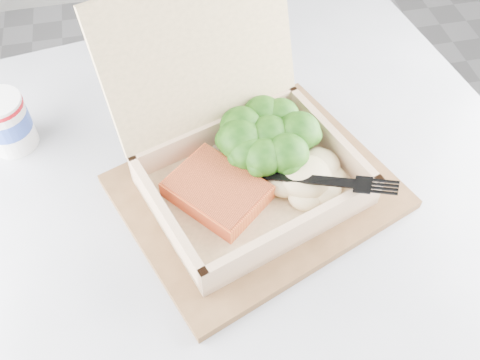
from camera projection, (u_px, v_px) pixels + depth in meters
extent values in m
cylinder|color=black|center=(243.00, 324.00, 0.97)|extent=(0.08, 0.08, 0.70)
cube|color=#A9AAB3|center=(244.00, 212.00, 0.68)|extent=(0.90, 0.90, 0.03)
cube|color=brown|center=(257.00, 191.00, 0.68)|extent=(0.39, 0.35, 0.01)
cube|color=tan|center=(253.00, 189.00, 0.66)|extent=(0.29, 0.26, 0.01)
cube|color=tan|center=(167.00, 222.00, 0.61)|extent=(0.07, 0.18, 0.05)
cube|color=tan|center=(330.00, 143.00, 0.69)|extent=(0.07, 0.18, 0.05)
cube|color=tan|center=(295.00, 233.00, 0.60)|extent=(0.23, 0.09, 0.05)
cube|color=tan|center=(217.00, 133.00, 0.70)|extent=(0.23, 0.09, 0.05)
cube|color=tan|center=(201.00, 53.00, 0.63)|extent=(0.25, 0.14, 0.18)
cube|color=orange|center=(217.00, 191.00, 0.64)|extent=(0.14, 0.14, 0.02)
ellipsoid|color=#D2B988|center=(306.00, 177.00, 0.65)|extent=(0.11, 0.09, 0.04)
cube|color=black|center=(255.00, 167.00, 0.64)|extent=(0.11, 0.07, 0.03)
cube|color=black|center=(327.00, 184.00, 0.62)|extent=(0.05, 0.04, 0.01)
cylinder|color=white|center=(7.00, 123.00, 0.70)|extent=(0.06, 0.06, 0.08)
cylinder|color=#304EB9|center=(5.00, 121.00, 0.70)|extent=(0.06, 0.06, 0.03)
cube|color=white|center=(208.00, 109.00, 0.77)|extent=(0.11, 0.16, 0.00)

